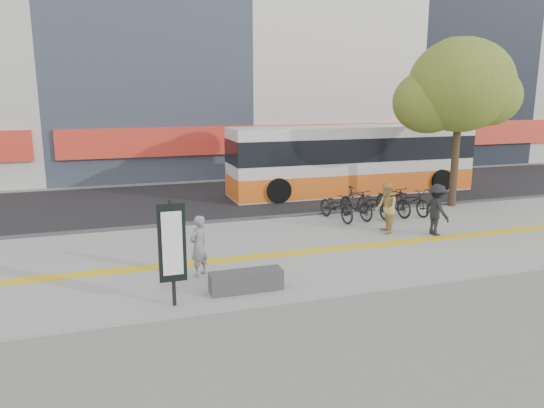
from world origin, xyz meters
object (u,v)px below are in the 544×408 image
object	(u,v)px
bench	(246,281)
seated_woman	(199,246)
bus	(352,161)
pedestrian_tan	(386,208)
pedestrian_dark	(437,210)
signboard	(172,245)
street_tree	(458,88)

from	to	relation	value
bench	seated_woman	distance (m)	1.59
bus	seated_woman	world-z (taller)	bus
pedestrian_tan	pedestrian_dark	xyz separation A→B (m)	(1.37, -0.63, -0.01)
bench	pedestrian_tan	xyz separation A→B (m)	(5.32, 3.22, 0.56)
bench	seated_woman	world-z (taller)	seated_woman
signboard	seated_woman	bearing A→B (deg)	63.17
signboard	bus	xyz separation A→B (m)	(9.06, 10.01, 0.05)
bus	pedestrian_tan	xyz separation A→B (m)	(-2.13, -6.48, -0.55)
signboard	pedestrian_dark	distance (m)	8.80
signboard	pedestrian_tan	size ratio (longest dim) A/B	1.40
seated_woman	pedestrian_dark	world-z (taller)	pedestrian_dark
street_tree	pedestrian_dark	world-z (taller)	street_tree
street_tree	seated_woman	world-z (taller)	street_tree
bench	bus	size ratio (longest dim) A/B	0.15
pedestrian_dark	street_tree	bearing A→B (deg)	-45.13
signboard	bench	bearing A→B (deg)	10.81
seated_woman	pedestrian_tan	world-z (taller)	pedestrian_tan
bench	bus	world-z (taller)	bus
seated_woman	pedestrian_tan	distance (m)	6.43
bench	seated_woman	xyz separation A→B (m)	(-0.80, 1.28, 0.50)
seated_woman	pedestrian_dark	size ratio (longest dim) A/B	0.93
bus	pedestrian_tan	bearing A→B (deg)	-108.19
street_tree	bus	bearing A→B (deg)	122.29
street_tree	seated_woman	bearing A→B (deg)	-155.85
bench	bus	xyz separation A→B (m)	(7.46, 9.70, 1.11)
bench	pedestrian_tan	size ratio (longest dim) A/B	1.02
street_tree	signboard	bearing A→B (deg)	-150.93
pedestrian_tan	pedestrian_dark	world-z (taller)	pedestrian_tan
street_tree	bus	world-z (taller)	street_tree
street_tree	pedestrian_tan	xyz separation A→B (m)	(-4.46, -2.80, -3.65)
signboard	pedestrian_tan	xyz separation A→B (m)	(6.92, 3.52, -0.50)
street_tree	bus	distance (m)	5.34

